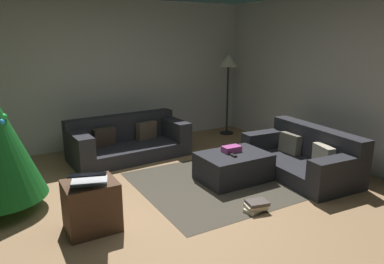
# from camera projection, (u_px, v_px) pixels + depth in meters

# --- Properties ---
(ground_plane) EXTENTS (6.40, 6.40, 0.00)m
(ground_plane) POSITION_uv_depth(u_px,v_px,m) (172.00, 216.00, 3.96)
(ground_plane) COLOR #93704C
(rear_partition) EXTENTS (6.40, 0.12, 2.60)m
(rear_partition) POSITION_uv_depth(u_px,v_px,m) (90.00, 75.00, 6.25)
(rear_partition) COLOR #BCB7B2
(rear_partition) RESTS_ON ground_plane
(corner_partition) EXTENTS (0.12, 6.40, 2.60)m
(corner_partition) POSITION_uv_depth(u_px,v_px,m) (364.00, 82.00, 5.14)
(corner_partition) COLOR #B5B0AB
(corner_partition) RESTS_ON ground_plane
(couch_left) EXTENTS (1.94, 1.01, 0.67)m
(couch_left) POSITION_uv_depth(u_px,v_px,m) (127.00, 141.00, 5.91)
(couch_left) COLOR #26262B
(couch_left) RESTS_ON ground_plane
(couch_right) EXTENTS (0.99, 1.73, 0.68)m
(couch_right) POSITION_uv_depth(u_px,v_px,m) (304.00, 157.00, 5.14)
(couch_right) COLOR #26262B
(couch_right) RESTS_ON ground_plane
(ottoman) EXTENTS (0.94, 0.68, 0.38)m
(ottoman) POSITION_uv_depth(u_px,v_px,m) (233.00, 167.00, 4.94)
(ottoman) COLOR #26262B
(ottoman) RESTS_ON ground_plane
(gift_box) EXTENTS (0.26, 0.16, 0.08)m
(gift_box) POSITION_uv_depth(u_px,v_px,m) (231.00, 149.00, 4.97)
(gift_box) COLOR #B23F8C
(gift_box) RESTS_ON ottoman
(tv_remote) EXTENTS (0.07, 0.16, 0.02)m
(tv_remote) POSITION_uv_depth(u_px,v_px,m) (233.00, 155.00, 4.80)
(tv_remote) COLOR black
(tv_remote) RESTS_ON ottoman
(side_table) EXTENTS (0.52, 0.44, 0.52)m
(side_table) POSITION_uv_depth(u_px,v_px,m) (91.00, 206.00, 3.63)
(side_table) COLOR #4C3323
(side_table) RESTS_ON ground_plane
(laptop) EXTENTS (0.45, 0.47, 0.17)m
(laptop) POSITION_uv_depth(u_px,v_px,m) (89.00, 179.00, 3.50)
(laptop) COLOR silver
(laptop) RESTS_ON side_table
(book_stack) EXTENTS (0.30, 0.23, 0.12)m
(book_stack) POSITION_uv_depth(u_px,v_px,m) (256.00, 206.00, 4.06)
(book_stack) COLOR beige
(book_stack) RESTS_ON ground_plane
(corner_lamp) EXTENTS (0.36, 0.36, 1.61)m
(corner_lamp) POSITION_uv_depth(u_px,v_px,m) (228.00, 67.00, 7.05)
(corner_lamp) COLOR black
(corner_lamp) RESTS_ON ground_plane
(area_rug) EXTENTS (2.60, 2.00, 0.01)m
(area_rug) POSITION_uv_depth(u_px,v_px,m) (233.00, 179.00, 4.99)
(area_rug) COLOR #413B30
(area_rug) RESTS_ON ground_plane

